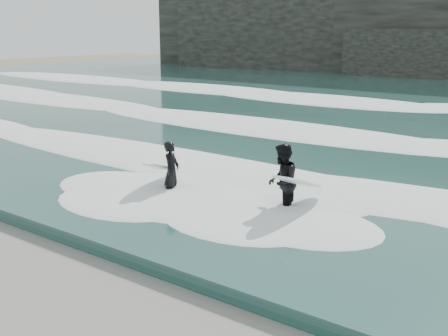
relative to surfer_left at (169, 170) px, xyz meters
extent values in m
ellipsoid|color=white|center=(1.59, 2.50, -0.36)|extent=(60.00, 3.20, 0.20)
ellipsoid|color=white|center=(1.59, 9.50, -0.34)|extent=(60.00, 4.00, 0.24)
imported|color=black|center=(0.12, -0.01, -0.01)|extent=(0.52, 0.63, 1.49)
ellipsoid|color=white|center=(-0.28, 0.04, 0.02)|extent=(1.19, 2.04, 0.74)
imported|color=black|center=(2.98, 0.47, 0.10)|extent=(0.92, 1.02, 1.71)
ellipsoid|color=white|center=(3.40, 0.47, 0.17)|extent=(0.68, 2.21, 0.84)
camera|label=1|loc=(9.20, -9.88, 3.46)|focal=45.00mm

